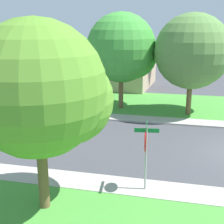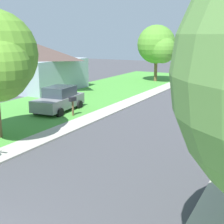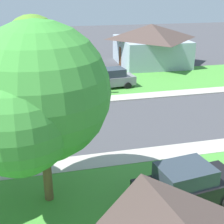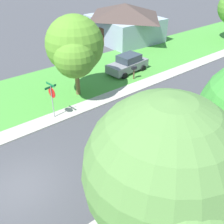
% 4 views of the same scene
% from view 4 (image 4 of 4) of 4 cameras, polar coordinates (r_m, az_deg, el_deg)
% --- Properties ---
extents(ground_plane, '(120.00, 120.00, 0.00)m').
position_cam_4_polar(ground_plane, '(15.04, -18.82, -15.00)').
color(ground_plane, '#424247').
extents(sidewalk_west, '(1.40, 56.00, 0.10)m').
position_cam_4_polar(sidewalk_west, '(23.36, 4.30, 5.06)').
color(sidewalk_west, '#ADA89E').
rests_on(sidewalk_west, ground).
extents(lawn_west, '(8.00, 56.00, 0.08)m').
position_cam_4_polar(lawn_west, '(26.65, -2.59, 8.63)').
color(lawn_west, '#479338').
rests_on(lawn_west, ground).
extents(stop_sign_far_corner, '(0.91, 0.91, 2.77)m').
position_cam_4_polar(stop_sign_far_corner, '(18.83, -12.77, 3.61)').
color(stop_sign_far_corner, '#9E9EA3').
rests_on(stop_sign_far_corner, ground).
extents(car_grey_across_road, '(2.36, 4.46, 1.76)m').
position_cam_4_polar(car_grey_across_road, '(26.33, 3.39, 10.27)').
color(car_grey_across_road, gray).
rests_on(car_grey_across_road, ground).
extents(tree_across_right, '(5.60, 5.21, 7.17)m').
position_cam_4_polar(tree_across_right, '(8.65, 11.50, -14.63)').
color(tree_across_right, brown).
rests_on(tree_across_right, ground).
extents(tree_sidewalk_far, '(4.77, 4.44, 6.51)m').
position_cam_4_polar(tree_sidewalk_far, '(20.66, -8.01, 13.47)').
color(tree_sidewalk_far, brown).
rests_on(tree_sidewalk_far, ground).
extents(house_left_setback, '(9.31, 8.16, 4.60)m').
position_cam_4_polar(house_left_setback, '(36.16, 2.70, 18.83)').
color(house_left_setback, '#93A3B2').
rests_on(house_left_setback, ground).
extents(mailbox, '(0.32, 0.51, 1.31)m').
position_cam_4_polar(mailbox, '(24.71, 4.75, 9.06)').
color(mailbox, brown).
rests_on(mailbox, ground).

